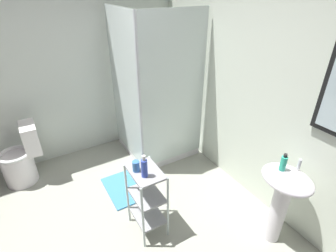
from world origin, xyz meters
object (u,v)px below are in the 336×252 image
(toilet, at_px, (22,159))
(pedestal_sink, at_px, (283,193))
(shower_stall, at_px, (154,125))
(hand_soap_bottle, at_px, (283,163))
(rinse_cup, at_px, (136,166))
(shampoo_bottle_blue, at_px, (144,168))
(storage_cart, at_px, (147,196))
(bath_mat, at_px, (124,188))

(toilet, bearing_deg, pedestal_sink, 42.71)
(shower_stall, distance_m, pedestal_sink, 1.91)
(shower_stall, xyz_separation_m, hand_soap_bottle, (1.82, 0.30, 0.42))
(shower_stall, relative_size, rinse_cup, 19.67)
(shampoo_bottle_blue, bearing_deg, toilet, -147.32)
(hand_soap_bottle, relative_size, rinse_cup, 1.61)
(shower_stall, relative_size, storage_cart, 2.70)
(pedestal_sink, height_order, hand_soap_bottle, hand_soap_bottle)
(shower_stall, distance_m, rinse_cup, 1.39)
(hand_soap_bottle, relative_size, shampoo_bottle_blue, 0.75)
(shower_stall, distance_m, storage_cart, 1.35)
(shower_stall, height_order, bath_mat, shower_stall)
(pedestal_sink, distance_m, shampoo_bottle_blue, 1.26)
(rinse_cup, bearing_deg, shampoo_bottle_blue, 16.65)
(hand_soap_bottle, xyz_separation_m, shampoo_bottle_blue, (-0.60, -1.03, -0.05))
(hand_soap_bottle, distance_m, bath_mat, 1.87)
(shower_stall, bearing_deg, toilet, -99.75)
(storage_cart, relative_size, hand_soap_bottle, 4.51)
(pedestal_sink, bearing_deg, shower_stall, -170.60)
(toilet, distance_m, shampoo_bottle_blue, 1.87)
(storage_cart, relative_size, rinse_cup, 7.28)
(pedestal_sink, distance_m, storage_cart, 1.25)
(pedestal_sink, xyz_separation_m, shampoo_bottle_blue, (-0.67, -1.04, 0.25))
(toilet, bearing_deg, hand_soap_bottle, 43.37)
(pedestal_sink, bearing_deg, hand_soap_bottle, -168.48)
(storage_cart, bearing_deg, hand_soap_bottle, 56.44)
(bath_mat, bearing_deg, rinse_cup, -5.89)
(shower_stall, relative_size, hand_soap_bottle, 12.18)
(shower_stall, bearing_deg, bath_mat, -54.25)
(storage_cart, bearing_deg, bath_mat, -179.78)
(shower_stall, height_order, rinse_cup, shower_stall)
(shower_stall, relative_size, toilet, 2.63)
(shower_stall, xyz_separation_m, bath_mat, (0.50, -0.70, -0.45))
(pedestal_sink, bearing_deg, shampoo_bottle_blue, -122.62)
(hand_soap_bottle, bearing_deg, storage_cart, -123.56)
(storage_cart, xyz_separation_m, rinse_cup, (-0.05, -0.07, 0.35))
(hand_soap_bottle, distance_m, shampoo_bottle_blue, 1.19)
(hand_soap_bottle, bearing_deg, bath_mat, -142.98)
(toilet, xyz_separation_m, bath_mat, (0.79, 1.00, -0.31))
(storage_cart, xyz_separation_m, bath_mat, (-0.66, -0.00, -0.43))
(pedestal_sink, distance_m, rinse_cup, 1.34)
(shower_stall, xyz_separation_m, pedestal_sink, (1.88, 0.31, 0.12))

